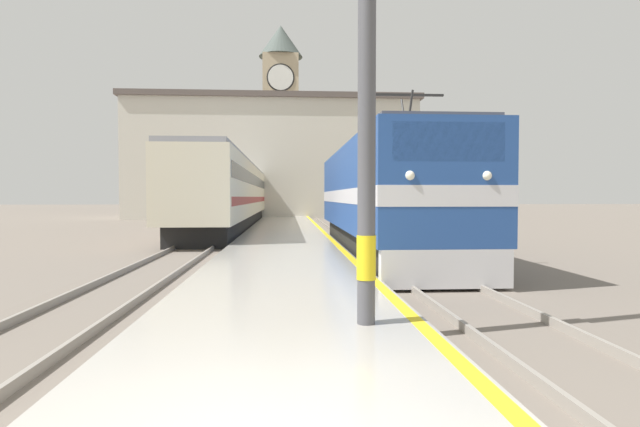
{
  "coord_description": "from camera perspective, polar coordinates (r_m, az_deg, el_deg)",
  "views": [
    {
      "loc": [
        0.08,
        -3.4,
        1.97
      ],
      "look_at": [
        1.57,
        19.1,
        1.22
      ],
      "focal_mm": 28.0,
      "sensor_mm": 36.0,
      "label": 1
    }
  ],
  "objects": [
    {
      "name": "platform",
      "position": [
        28.46,
        -3.94,
        -1.81
      ],
      "size": [
        4.03,
        140.0,
        0.26
      ],
      "color": "#ADA89E",
      "rests_on": "ground"
    },
    {
      "name": "rail_track_far",
      "position": [
        28.68,
        -10.72,
        -2.01
      ],
      "size": [
        2.83,
        140.0,
        0.16
      ],
      "color": "#70665B",
      "rests_on": "ground"
    },
    {
      "name": "locomotive_train",
      "position": [
        17.39,
        7.07,
        1.82
      ],
      "size": [
        2.92,
        14.5,
        4.79
      ],
      "color": "black",
      "rests_on": "ground"
    },
    {
      "name": "catenary_mast",
      "position": [
        7.11,
        6.18,
        20.6
      ],
      "size": [
        2.51,
        0.26,
        7.98
      ],
      "color": "#4C4C51",
      "rests_on": "platform"
    },
    {
      "name": "station_building",
      "position": [
        49.16,
        -5.33,
        6.19
      ],
      "size": [
        27.04,
        10.16,
        11.26
      ],
      "color": "beige",
      "rests_on": "ground"
    },
    {
      "name": "passenger_train",
      "position": [
        42.6,
        -8.45,
        2.2
      ],
      "size": [
        2.92,
        49.42,
        4.11
      ],
      "color": "black",
      "rests_on": "ground"
    },
    {
      "name": "ground_plane",
      "position": [
        33.46,
        -3.92,
        -1.48
      ],
      "size": [
        200.0,
        200.0,
        0.0
      ],
      "primitive_type": "plane",
      "color": "#70665B"
    },
    {
      "name": "rail_track_near",
      "position": [
        28.66,
        2.78,
        -1.98
      ],
      "size": [
        2.83,
        140.0,
        0.16
      ],
      "color": "#70665B",
      "rests_on": "ground"
    },
    {
      "name": "clock_tower",
      "position": [
        61.31,
        -4.49,
        11.37
      ],
      "size": [
        5.21,
        5.21,
        22.49
      ],
      "color": "tan",
      "rests_on": "ground"
    }
  ]
}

